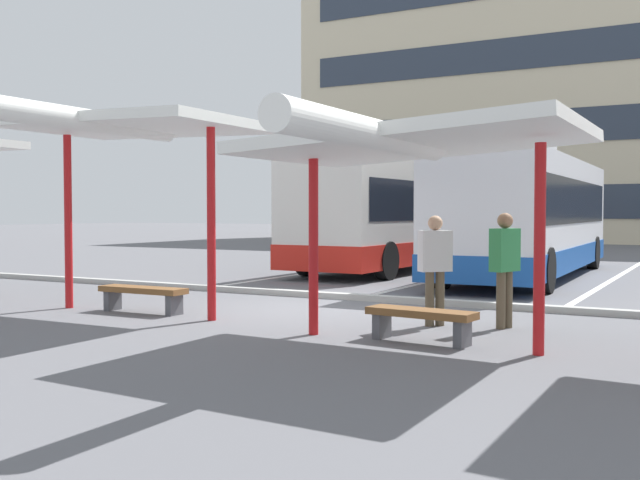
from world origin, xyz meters
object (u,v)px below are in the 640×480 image
object	(u,v)px
coach_bus_0	(401,216)
coach_bus_1	(529,217)
waiting_shelter_2	(410,144)
waiting_passenger_1	(505,261)
waiting_shelter_1	(123,129)
bench_1	(143,293)
waiting_passenger_0	(435,262)
bench_2	(421,318)

from	to	relation	value
coach_bus_0	coach_bus_1	size ratio (longest dim) A/B	0.94
waiting_shelter_2	waiting_passenger_1	bearing A→B (deg)	72.93
waiting_shelter_1	coach_bus_1	bearing A→B (deg)	68.46
coach_bus_1	waiting_shelter_1	distance (m)	11.70
bench_1	waiting_shelter_2	distance (m)	5.87
bench_1	waiting_passenger_0	world-z (taller)	waiting_passenger_0
coach_bus_0	waiting_shelter_2	distance (m)	13.28
coach_bus_0	waiting_passenger_0	world-z (taller)	coach_bus_0
bench_1	waiting_passenger_1	xyz separation A→B (m)	(6.00, 1.30, 0.68)
waiting_shelter_1	waiting_passenger_0	world-z (taller)	waiting_shelter_1
coach_bus_0	coach_bus_1	xyz separation A→B (m)	(4.12, -0.96, -0.01)
waiting_shelter_1	bench_2	bearing A→B (deg)	-0.22
waiting_passenger_1	waiting_passenger_0	bearing A→B (deg)	-164.66
coach_bus_1	bench_2	size ratio (longest dim) A/B	7.19
waiting_passenger_1	coach_bus_0	bearing A→B (deg)	120.30
coach_bus_0	coach_bus_1	bearing A→B (deg)	-13.16
bench_1	waiting_shelter_2	xyz separation A→B (m)	(5.33, -0.87, 2.29)
coach_bus_0	bench_1	xyz separation A→B (m)	(-0.14, -11.32, -1.30)
waiting_shelter_1	bench_2	xyz separation A→B (m)	(5.33, -0.02, -2.82)
coach_bus_0	bench_1	world-z (taller)	coach_bus_0
coach_bus_1	waiting_shelter_2	size ratio (longest dim) A/B	2.16
bench_1	bench_2	world-z (taller)	same
bench_1	waiting_passenger_1	world-z (taller)	waiting_passenger_1
waiting_passenger_0	coach_bus_1	bearing A→B (deg)	94.50
waiting_shelter_1	waiting_passenger_1	size ratio (longest dim) A/B	2.74
bench_1	coach_bus_0	bearing A→B (deg)	89.28
waiting_passenger_0	bench_1	bearing A→B (deg)	-168.42
waiting_shelter_1	waiting_shelter_2	xyz separation A→B (m)	(5.33, -0.43, -0.53)
coach_bus_0	bench_1	size ratio (longest dim) A/B	6.15
waiting_passenger_1	waiting_shelter_1	bearing A→B (deg)	-163.89
waiting_passenger_1	bench_1	bearing A→B (deg)	-167.78
coach_bus_0	waiting_passenger_1	bearing A→B (deg)	-59.70
waiting_passenger_0	waiting_passenger_1	size ratio (longest dim) A/B	0.98
waiting_shelter_2	waiting_passenger_1	distance (m)	2.78
bench_1	bench_2	distance (m)	5.35
coach_bus_1	bench_1	bearing A→B (deg)	-112.36
bench_2	waiting_passenger_0	size ratio (longest dim) A/B	0.91
waiting_shelter_1	waiting_passenger_0	xyz separation A→B (m)	(4.99, 1.46, -2.16)
waiting_passenger_0	coach_bus_0	bearing A→B (deg)	115.23
coach_bus_1	waiting_passenger_1	size ratio (longest dim) A/B	6.38
coach_bus_0	bench_2	distance (m)	12.93
coach_bus_0	coach_bus_1	world-z (taller)	coach_bus_0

